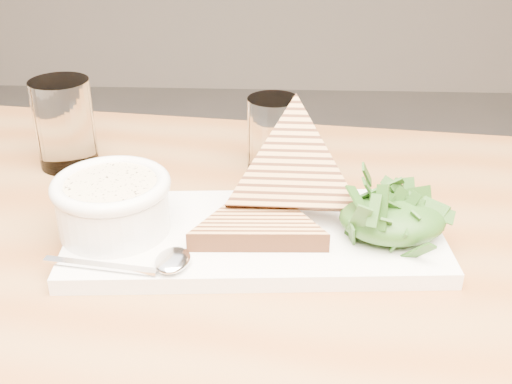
{
  "coord_description": "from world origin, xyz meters",
  "views": [
    {
      "loc": [
        0.03,
        -0.34,
        1.14
      ],
      "look_at": [
        0.0,
        0.25,
        0.83
      ],
      "focal_mm": 45.0,
      "sensor_mm": 36.0,
      "label": 1
    }
  ],
  "objects_px": {
    "soup_bowl": "(114,210)",
    "glass_near": "(64,124)",
    "table_top": "(96,296)",
    "platter": "(255,236)",
    "glass_far": "(273,136)"
  },
  "relations": [
    {
      "from": "table_top",
      "to": "soup_bowl",
      "type": "distance_m",
      "value": 0.09
    },
    {
      "from": "soup_bowl",
      "to": "glass_near",
      "type": "bearing_deg",
      "value": 119.73
    },
    {
      "from": "soup_bowl",
      "to": "glass_far",
      "type": "bearing_deg",
      "value": 48.67
    },
    {
      "from": "platter",
      "to": "glass_near",
      "type": "height_order",
      "value": "glass_near"
    },
    {
      "from": "table_top",
      "to": "platter",
      "type": "xyz_separation_m",
      "value": [
        0.15,
        0.07,
        0.03
      ]
    },
    {
      "from": "platter",
      "to": "soup_bowl",
      "type": "bearing_deg",
      "value": -177.28
    },
    {
      "from": "platter",
      "to": "glass_far",
      "type": "xyz_separation_m",
      "value": [
        0.01,
        0.17,
        0.04
      ]
    },
    {
      "from": "platter",
      "to": "soup_bowl",
      "type": "height_order",
      "value": "soup_bowl"
    },
    {
      "from": "soup_bowl",
      "to": "glass_near",
      "type": "xyz_separation_m",
      "value": [
        -0.11,
        0.19,
        0.02
      ]
    },
    {
      "from": "platter",
      "to": "glass_far",
      "type": "distance_m",
      "value": 0.18
    },
    {
      "from": "glass_far",
      "to": "glass_near",
      "type": "bearing_deg",
      "value": 178.26
    },
    {
      "from": "table_top",
      "to": "glass_far",
      "type": "bearing_deg",
      "value": 55.64
    },
    {
      "from": "table_top",
      "to": "soup_bowl",
      "type": "relative_size",
      "value": 11.37
    },
    {
      "from": "table_top",
      "to": "platter",
      "type": "height_order",
      "value": "platter"
    },
    {
      "from": "table_top",
      "to": "glass_near",
      "type": "height_order",
      "value": "glass_near"
    }
  ]
}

